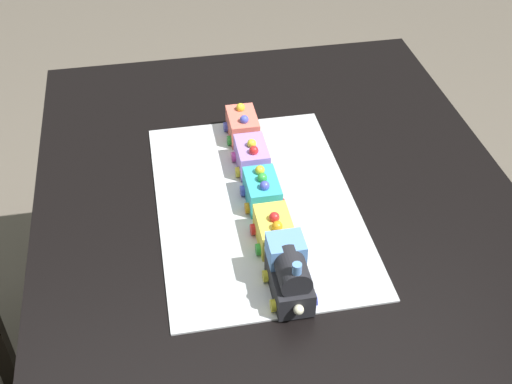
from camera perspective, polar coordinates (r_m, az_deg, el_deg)
dining_table at (r=1.38m, az=2.50°, el=-5.77°), size 1.40×1.00×0.74m
cake_board at (r=1.34m, az=-0.00°, el=-1.04°), size 0.60×0.40×0.00m
cake_locomotive at (r=1.14m, az=2.93°, el=-7.05°), size 0.14×0.08×0.12m
cake_car_caboose_lemon at (r=1.24m, az=1.58°, el=-3.34°), size 0.10×0.08×0.07m
cake_car_hopper_turquoise at (r=1.33m, az=0.54°, el=0.14°), size 0.10×0.08×0.07m
cake_car_tanker_lavender at (r=1.42m, az=-0.37°, el=3.13°), size 0.10×0.08×0.07m
cake_car_flatbed_coral at (r=1.51m, az=-1.17°, el=5.79°), size 0.10×0.08×0.07m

